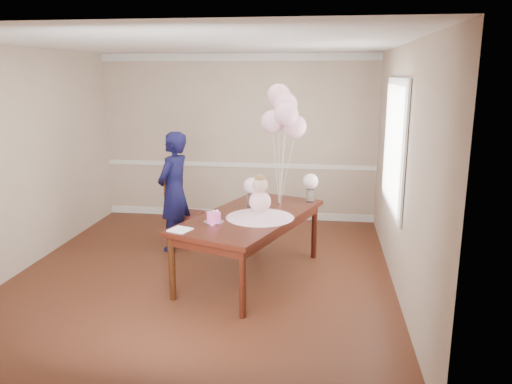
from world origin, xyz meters
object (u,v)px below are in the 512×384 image
object	(u,v)px
dining_table_top	(250,217)
birthday_cake	(214,217)
woman	(174,192)
dining_chair_seat	(185,215)

from	to	relation	value
dining_table_top	birthday_cake	size ratio (longest dim) A/B	13.33
woman	dining_chair_seat	bearing A→B (deg)	165.64
birthday_cake	dining_table_top	bearing A→B (deg)	45.58
birthday_cake	dining_chair_seat	xyz separation A→B (m)	(-0.72, 1.36, -0.39)
birthday_cake	dining_chair_seat	bearing A→B (deg)	118.05
dining_chair_seat	dining_table_top	bearing A→B (deg)	-33.83
dining_table_top	woman	world-z (taller)	woman
birthday_cake	woman	xyz separation A→B (m)	(-0.82, 1.19, -0.02)
dining_chair_seat	birthday_cake	bearing A→B (deg)	-53.12
dining_chair_seat	woman	distance (m)	0.41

